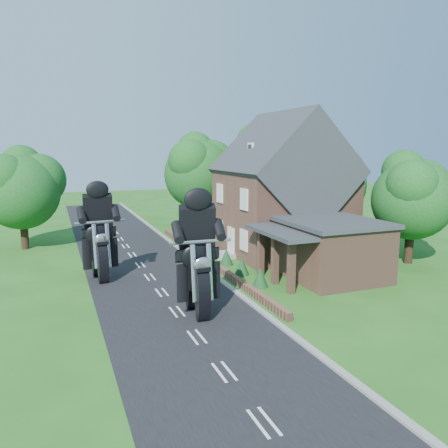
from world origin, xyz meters
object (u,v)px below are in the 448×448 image
object	(u,v)px
house	(283,193)
annex	(329,248)
garden_wall	(207,260)
motorcycle_follow	(100,266)
motorcycle_lead	(198,297)

from	to	relation	value
house	annex	bearing A→B (deg)	-95.24
garden_wall	motorcycle_follow	xyz separation A→B (m)	(-7.04, -1.46, 0.66)
annex	motorcycle_lead	distance (m)	9.57
house	motorcycle_follow	xyz separation A→B (m)	(-13.23, -2.46, -3.48)
garden_wall	annex	size ratio (longest dim) A/B	3.12
annex	motorcycle_follow	size ratio (longest dim) A/B	3.80
garden_wall	motorcycle_lead	bearing A→B (deg)	-111.86
motorcycle_lead	garden_wall	bearing A→B (deg)	-109.26
house	garden_wall	bearing A→B (deg)	-170.83
motorcycle_follow	motorcycle_lead	bearing A→B (deg)	111.25
garden_wall	house	distance (m)	7.52
garden_wall	motorcycle_lead	xyz separation A→B (m)	(-3.50, -8.72, 0.67)
motorcycle_lead	motorcycle_follow	xyz separation A→B (m)	(-3.54, 7.25, -0.01)
garden_wall	motorcycle_lead	distance (m)	9.42
garden_wall	motorcycle_follow	size ratio (longest dim) A/B	11.87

